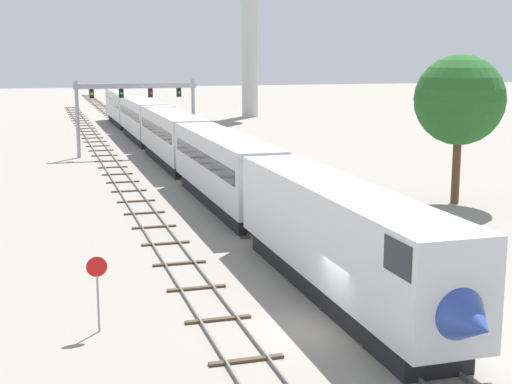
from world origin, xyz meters
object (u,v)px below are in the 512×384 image
Objects in this scene: passenger_train at (171,136)px; signal_gantry at (136,100)px; stop_sign at (97,283)px; trackside_tree_left at (460,100)px.

passenger_train is 8.17× the size of signal_gantry.
stop_sign is at bearing -99.30° from signal_gantry.
signal_gantry is at bearing 80.70° from stop_sign.
passenger_train is 34.32× the size of stop_sign.
passenger_train is at bearing -70.87° from signal_gantry.
trackside_tree_left is (25.46, 17.23, 5.16)m from stop_sign.
trackside_tree_left reaches higher than signal_gantry.
trackside_tree_left is at bearing 34.09° from stop_sign.
trackside_tree_left is at bearing -56.80° from passenger_train.
signal_gantry is (-2.25, 6.49, 2.93)m from passenger_train.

